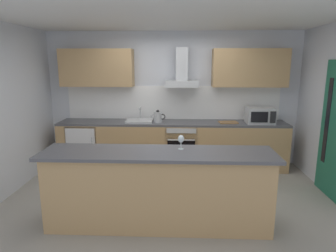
{
  "coord_description": "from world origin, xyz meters",
  "views": [
    {
      "loc": [
        0.16,
        -4.06,
        2.0
      ],
      "look_at": [
        -0.03,
        0.33,
        1.05
      ],
      "focal_mm": 31.23,
      "sensor_mm": 36.0,
      "label": 1
    }
  ],
  "objects_px": {
    "microwave": "(260,115)",
    "chopping_board": "(228,122)",
    "oven": "(181,145)",
    "wine_glass": "(181,139)",
    "sink": "(140,120)",
    "kettle": "(158,117)",
    "refrigerator": "(86,145)",
    "range_hood": "(182,75)"
  },
  "relations": [
    {
      "from": "oven",
      "to": "refrigerator",
      "type": "relative_size",
      "value": 0.94
    },
    {
      "from": "microwave",
      "to": "chopping_board",
      "type": "height_order",
      "value": "microwave"
    },
    {
      "from": "chopping_board",
      "to": "refrigerator",
      "type": "bearing_deg",
      "value": 179.56
    },
    {
      "from": "sink",
      "to": "range_hood",
      "type": "height_order",
      "value": "range_hood"
    },
    {
      "from": "kettle",
      "to": "range_hood",
      "type": "bearing_deg",
      "value": 20.18
    },
    {
      "from": "range_hood",
      "to": "wine_glass",
      "type": "xyz_separation_m",
      "value": [
        -0.01,
        -2.12,
        -0.7
      ]
    },
    {
      "from": "kettle",
      "to": "range_hood",
      "type": "xyz_separation_m",
      "value": [
        0.44,
        0.16,
        0.78
      ]
    },
    {
      "from": "microwave",
      "to": "chopping_board",
      "type": "xyz_separation_m",
      "value": [
        -0.58,
        0.0,
        -0.14
      ]
    },
    {
      "from": "refrigerator",
      "to": "kettle",
      "type": "bearing_deg",
      "value": -1.25
    },
    {
      "from": "kettle",
      "to": "range_hood",
      "type": "relative_size",
      "value": 0.4
    },
    {
      "from": "kettle",
      "to": "range_hood",
      "type": "height_order",
      "value": "range_hood"
    },
    {
      "from": "range_hood",
      "to": "chopping_board",
      "type": "xyz_separation_m",
      "value": [
        0.88,
        -0.15,
        -0.88
      ]
    },
    {
      "from": "oven",
      "to": "chopping_board",
      "type": "height_order",
      "value": "chopping_board"
    },
    {
      "from": "sink",
      "to": "refrigerator",
      "type": "bearing_deg",
      "value": -179.27
    },
    {
      "from": "microwave",
      "to": "range_hood",
      "type": "height_order",
      "value": "range_hood"
    },
    {
      "from": "oven",
      "to": "wine_glass",
      "type": "height_order",
      "value": "wine_glass"
    },
    {
      "from": "sink",
      "to": "kettle",
      "type": "distance_m",
      "value": 0.36
    },
    {
      "from": "refrigerator",
      "to": "sink",
      "type": "relative_size",
      "value": 1.7
    },
    {
      "from": "oven",
      "to": "microwave",
      "type": "bearing_deg",
      "value": -1.1
    },
    {
      "from": "sink",
      "to": "wine_glass",
      "type": "height_order",
      "value": "sink"
    },
    {
      "from": "sink",
      "to": "wine_glass",
      "type": "relative_size",
      "value": 2.81
    },
    {
      "from": "sink",
      "to": "range_hood",
      "type": "bearing_deg",
      "value": 8.48
    },
    {
      "from": "oven",
      "to": "sink",
      "type": "height_order",
      "value": "sink"
    },
    {
      "from": "wine_glass",
      "to": "chopping_board",
      "type": "relative_size",
      "value": 0.52
    },
    {
      "from": "oven",
      "to": "kettle",
      "type": "distance_m",
      "value": 0.7
    },
    {
      "from": "range_hood",
      "to": "wine_glass",
      "type": "height_order",
      "value": "range_hood"
    },
    {
      "from": "oven",
      "to": "microwave",
      "type": "distance_m",
      "value": 1.57
    },
    {
      "from": "oven",
      "to": "range_hood",
      "type": "distance_m",
      "value": 1.33
    },
    {
      "from": "refrigerator",
      "to": "microwave",
      "type": "xyz_separation_m",
      "value": [
        3.32,
        -0.03,
        0.62
      ]
    },
    {
      "from": "oven",
      "to": "kettle",
      "type": "relative_size",
      "value": 2.77
    },
    {
      "from": "oven",
      "to": "range_hood",
      "type": "relative_size",
      "value": 1.11
    },
    {
      "from": "kettle",
      "to": "wine_glass",
      "type": "relative_size",
      "value": 1.62
    },
    {
      "from": "oven",
      "to": "kettle",
      "type": "bearing_deg",
      "value": -175.66
    },
    {
      "from": "wine_glass",
      "to": "range_hood",
      "type": "bearing_deg",
      "value": 89.74
    },
    {
      "from": "range_hood",
      "to": "chopping_board",
      "type": "relative_size",
      "value": 2.12
    },
    {
      "from": "range_hood",
      "to": "chopping_board",
      "type": "height_order",
      "value": "range_hood"
    },
    {
      "from": "refrigerator",
      "to": "wine_glass",
      "type": "bearing_deg",
      "value": -46.9
    },
    {
      "from": "refrigerator",
      "to": "oven",
      "type": "bearing_deg",
      "value": 0.08
    },
    {
      "from": "microwave",
      "to": "kettle",
      "type": "xyz_separation_m",
      "value": [
        -1.9,
        -0.01,
        -0.04
      ]
    },
    {
      "from": "microwave",
      "to": "kettle",
      "type": "height_order",
      "value": "microwave"
    },
    {
      "from": "refrigerator",
      "to": "microwave",
      "type": "relative_size",
      "value": 1.7
    },
    {
      "from": "oven",
      "to": "wine_glass",
      "type": "xyz_separation_m",
      "value": [
        -0.01,
        -1.99,
        0.63
      ]
    }
  ]
}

